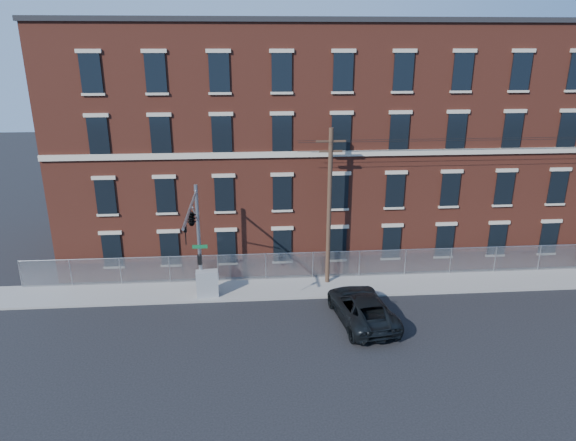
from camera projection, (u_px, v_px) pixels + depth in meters
The scene contains 8 objects.
ground at pixel (306, 329), 28.10m from camera, with size 140.00×140.00×0.00m, color black.
sidewalk at pixel (479, 281), 33.67m from camera, with size 65.00×3.00×0.12m, color gray.
mill_building at pixel (442, 135), 39.46m from camera, with size 55.30×14.32×16.30m.
chain_link_fence at pixel (473, 259), 34.57m from camera, with size 59.06×0.06×1.85m.
traffic_signal_mast at pixel (193, 226), 27.97m from camera, with size 0.90×6.75×7.00m.
utility_pole_near at pixel (329, 205), 31.79m from camera, with size 1.80×0.28×10.00m.
pickup_truck at pixel (362, 307), 28.75m from camera, with size 2.75×5.97×1.66m, color black.
utility_cabinet at pixel (207, 284), 31.35m from camera, with size 1.32×0.66×1.65m, color gray.
Camera 1 is at (-2.89, -24.48, 14.79)m, focal length 32.04 mm.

